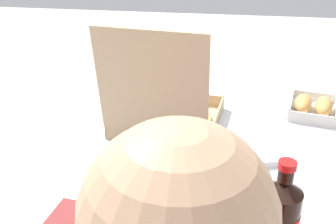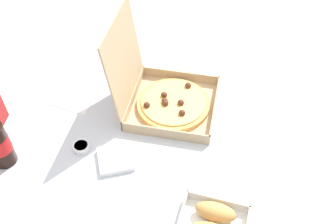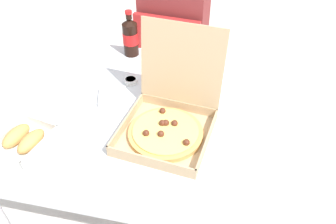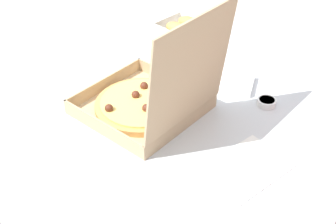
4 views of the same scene
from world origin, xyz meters
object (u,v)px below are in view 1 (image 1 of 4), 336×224
cola_bottle (279,220)px  dipping_sauce_cup (238,179)px  napkin_pile (253,155)px  bread_side_box (313,106)px  paper_menu (125,188)px  pizza_box_open (166,113)px

cola_bottle → dipping_sauce_cup: 0.26m
napkin_pile → bread_side_box: bearing=-123.8°
paper_menu → dipping_sauce_cup: bearing=-149.4°
pizza_box_open → bread_side_box: size_ratio=1.79×
paper_menu → napkin_pile: 0.37m
pizza_box_open → paper_menu: 0.34m
dipping_sauce_cup → paper_menu: bearing=13.8°
paper_menu → pizza_box_open: bearing=-81.9°
bread_side_box → cola_bottle: bearing=74.7°
pizza_box_open → napkin_pile: 0.30m
paper_menu → dipping_sauce_cup: (-0.27, -0.07, 0.01)m
paper_menu → cola_bottle: bearing=170.6°
pizza_box_open → napkin_pile: (-0.27, 0.14, -0.04)m
paper_menu → napkin_pile: size_ratio=1.91×
bread_side_box → pizza_box_open: bearing=20.2°
pizza_box_open → napkin_pile: pizza_box_open is taller
napkin_pile → dipping_sauce_cup: same height
pizza_box_open → dipping_sauce_cup: (-0.22, 0.26, -0.04)m
pizza_box_open → cola_bottle: (-0.29, 0.50, 0.05)m
bread_side_box → napkin_pile: 0.38m
bread_side_box → cola_bottle: size_ratio=0.96×
bread_side_box → napkin_pile: size_ratio=1.96×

